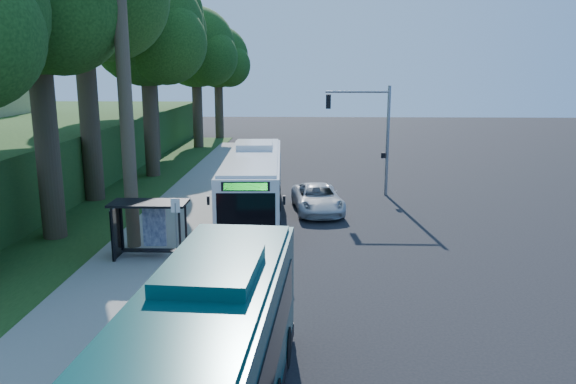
{
  "coord_description": "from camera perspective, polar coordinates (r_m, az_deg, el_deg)",
  "views": [
    {
      "loc": [
        -0.46,
        -25.68,
        8.02
      ],
      "look_at": [
        -1.27,
        1.0,
        2.14
      ],
      "focal_mm": 35.0,
      "sensor_mm": 36.0,
      "label": 1
    }
  ],
  "objects": [
    {
      "name": "tree_2",
      "position": [
        43.27,
        -14.1,
        15.32
      ],
      "size": [
        8.82,
        8.4,
        15.12
      ],
      "color": "#382B1E",
      "rests_on": "ground"
    },
    {
      "name": "bus_shelter",
      "position": [
        24.61,
        -14.37,
        -2.59
      ],
      "size": [
        3.2,
        1.51,
        2.55
      ],
      "color": "black",
      "rests_on": "ground"
    },
    {
      "name": "ground",
      "position": [
        26.91,
        2.64,
        -4.92
      ],
      "size": [
        140.0,
        140.0,
        0.0
      ],
      "primitive_type": "plane",
      "color": "black",
      "rests_on": "ground"
    },
    {
      "name": "grass_verge",
      "position": [
        34.09,
        -19.91,
        -1.88
      ],
      "size": [
        8.0,
        70.0,
        0.06
      ],
      "primitive_type": "cube",
      "color": "#234719",
      "rests_on": "ground"
    },
    {
      "name": "red_curb",
      "position": [
        23.53,
        -9.58,
        -7.5
      ],
      "size": [
        0.25,
        30.0,
        0.13
      ],
      "primitive_type": "cube",
      "color": "#A01711",
      "rests_on": "ground"
    },
    {
      "name": "pickup",
      "position": [
        32.06,
        3.01,
        -0.66
      ],
      "size": [
        3.22,
        5.8,
        1.54
      ],
      "primitive_type": "imported",
      "rotation": [
        0.0,
        0.0,
        0.13
      ],
      "color": "silver",
      "rests_on": "ground"
    },
    {
      "name": "stop_sign_pole",
      "position": [
        22.07,
        -11.29,
        -3.42
      ],
      "size": [
        0.35,
        0.06,
        3.17
      ],
      "color": "gray",
      "rests_on": "ground"
    },
    {
      "name": "white_bus",
      "position": [
        30.11,
        -3.5,
        0.74
      ],
      "size": [
        3.38,
        13.38,
        3.96
      ],
      "rotation": [
        0.0,
        0.0,
        0.04
      ],
      "color": "white",
      "rests_on": "ground"
    },
    {
      "name": "sidewalk",
      "position": [
        27.74,
        -12.66,
        -4.55
      ],
      "size": [
        4.5,
        70.0,
        0.12
      ],
      "primitive_type": "cube",
      "color": "gray",
      "rests_on": "ground"
    },
    {
      "name": "traffic_signal_pole",
      "position": [
        36.11,
        8.53,
        6.58
      ],
      "size": [
        4.1,
        0.3,
        7.0
      ],
      "color": "gray",
      "rests_on": "ground"
    },
    {
      "name": "tree_3",
      "position": [
        51.59,
        -13.93,
        16.48
      ],
      "size": [
        10.08,
        9.6,
        17.28
      ],
      "color": "#382B1E",
      "rests_on": "ground"
    },
    {
      "name": "tree_4",
      "position": [
        58.72,
        -9.28,
        13.94
      ],
      "size": [
        8.4,
        8.0,
        14.14
      ],
      "color": "#382B1E",
      "rests_on": "ground"
    },
    {
      "name": "tree_5",
      "position": [
        66.42,
        -7.07,
        13.15
      ],
      "size": [
        7.35,
        7.0,
        12.86
      ],
      "color": "#382B1E",
      "rests_on": "ground"
    }
  ]
}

